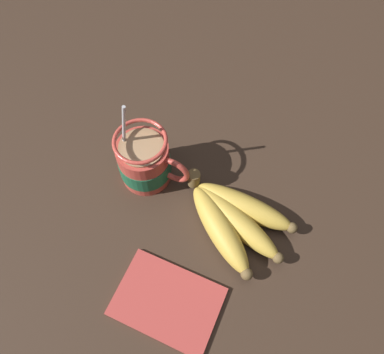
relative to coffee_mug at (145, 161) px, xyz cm
name	(u,v)px	position (x,y,z in cm)	size (l,w,h in cm)	color
table	(171,182)	(3.66, 1.05, -5.86)	(122.80, 122.80, 3.16)	#332319
coffee_mug	(145,161)	(0.00, 0.00, 0.00)	(12.23, 8.35, 16.88)	#B23D33
banana_bunch	(233,219)	(16.03, -2.47, -2.36)	(18.54, 13.63, 4.27)	brown
napkin	(167,301)	(11.96, -17.25, -3.98)	(14.49, 10.15, 0.60)	#A33833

